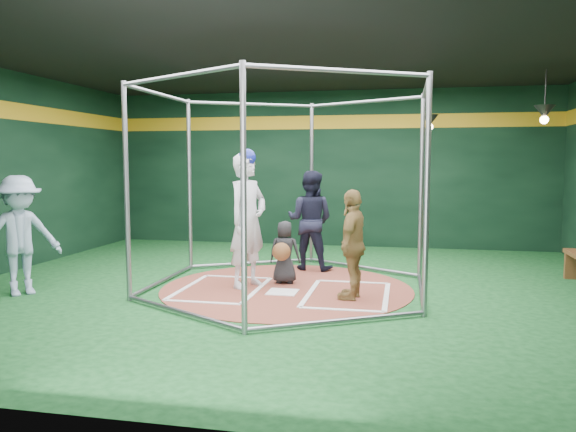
# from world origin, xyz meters

# --- Properties ---
(room_shell) EXTENTS (10.10, 9.10, 3.53)m
(room_shell) POSITION_xyz_m (0.00, 0.01, 1.75)
(room_shell) COLOR #0D3C16
(room_shell) RESTS_ON ground
(clay_disc) EXTENTS (3.80, 3.80, 0.01)m
(clay_disc) POSITION_xyz_m (0.00, 0.00, 0.01)
(clay_disc) COLOR brown
(clay_disc) RESTS_ON ground
(home_plate) EXTENTS (0.43, 0.43, 0.01)m
(home_plate) POSITION_xyz_m (0.00, -0.30, 0.02)
(home_plate) COLOR white
(home_plate) RESTS_ON clay_disc
(batter_box_left) EXTENTS (1.17, 1.77, 0.01)m
(batter_box_left) POSITION_xyz_m (-0.95, -0.25, 0.02)
(batter_box_left) COLOR white
(batter_box_left) RESTS_ON clay_disc
(batter_box_right) EXTENTS (1.17, 1.77, 0.01)m
(batter_box_right) POSITION_xyz_m (0.95, -0.25, 0.02)
(batter_box_right) COLOR white
(batter_box_right) RESTS_ON clay_disc
(batting_cage) EXTENTS (4.05, 4.67, 3.00)m
(batting_cage) POSITION_xyz_m (-0.00, -0.00, 1.50)
(batting_cage) COLOR gray
(batting_cage) RESTS_ON ground
(pendant_lamp_near) EXTENTS (0.34, 0.34, 0.90)m
(pendant_lamp_near) POSITION_xyz_m (2.20, 3.60, 2.74)
(pendant_lamp_near) COLOR black
(pendant_lamp_near) RESTS_ON room_shell
(pendant_lamp_far) EXTENTS (0.34, 0.34, 0.90)m
(pendant_lamp_far) POSITION_xyz_m (4.00, 2.00, 2.74)
(pendant_lamp_far) COLOR black
(pendant_lamp_far) RESTS_ON room_shell
(batter_figure) EXTENTS (0.76, 0.88, 2.10)m
(batter_figure) POSITION_xyz_m (-0.60, -0.01, 1.05)
(batter_figure) COLOR silver
(batter_figure) RESTS_ON clay_disc
(visitor_leopard) EXTENTS (0.51, 0.95, 1.53)m
(visitor_leopard) POSITION_xyz_m (1.03, -0.44, 0.78)
(visitor_leopard) COLOR tan
(visitor_leopard) RESTS_ON clay_disc
(catcher_figure) EXTENTS (0.50, 0.56, 0.99)m
(catcher_figure) POSITION_xyz_m (-0.10, 0.31, 0.51)
(catcher_figure) COLOR black
(catcher_figure) RESTS_ON clay_disc
(umpire) EXTENTS (0.94, 0.78, 1.75)m
(umpire) POSITION_xyz_m (0.10, 1.55, 0.89)
(umpire) COLOR black
(umpire) RESTS_ON clay_disc
(bystander_blue) EXTENTS (1.21, 1.27, 1.73)m
(bystander_blue) POSITION_xyz_m (-3.68, -1.14, 0.86)
(bystander_blue) COLOR #8EA3BB
(bystander_blue) RESTS_ON ground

